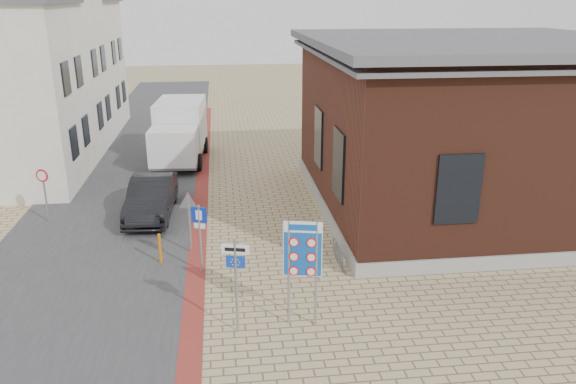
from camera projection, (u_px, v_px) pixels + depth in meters
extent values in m
plane|color=tan|center=(264.00, 300.00, 16.17)|extent=(120.00, 120.00, 0.00)
cube|color=#38383A|center=(137.00, 162.00, 29.60)|extent=(7.00, 60.00, 0.02)
cube|color=maroon|center=(202.00, 190.00, 25.31)|extent=(0.60, 40.00, 0.02)
cube|color=gray|center=(462.00, 198.00, 23.69)|extent=(12.15, 12.15, 0.50)
cube|color=#4E2519|center=(471.00, 122.00, 22.62)|extent=(12.00, 12.00, 6.00)
cube|color=#535358|center=(479.00, 41.00, 21.59)|extent=(13.00, 13.00, 0.30)
cube|color=#535358|center=(478.00, 52.00, 21.72)|extent=(12.70, 12.70, 0.15)
cube|color=black|center=(339.00, 165.00, 19.35)|extent=(0.12, 1.60, 2.40)
cube|color=black|center=(319.00, 137.00, 23.09)|extent=(0.12, 1.60, 2.40)
cube|color=black|center=(458.00, 189.00, 16.86)|extent=(1.40, 0.12, 2.20)
cube|color=black|center=(74.00, 143.00, 24.71)|extent=(0.10, 1.10, 1.40)
cube|color=black|center=(86.00, 130.00, 26.96)|extent=(0.10, 1.10, 1.40)
cube|color=black|center=(66.00, 78.00, 23.79)|extent=(0.10, 1.10, 1.40)
cube|color=black|center=(79.00, 71.00, 26.04)|extent=(0.10, 1.10, 1.40)
cube|color=white|center=(33.00, 73.00, 30.33)|extent=(7.00, 6.00, 8.80)
cube|color=black|center=(100.00, 116.00, 30.33)|extent=(0.10, 1.10, 1.40)
cube|color=black|center=(108.00, 107.00, 32.58)|extent=(0.10, 1.10, 1.40)
cube|color=black|center=(94.00, 63.00, 29.41)|extent=(0.10, 1.10, 1.40)
cube|color=black|center=(103.00, 58.00, 31.66)|extent=(0.10, 1.10, 1.40)
cube|color=white|center=(62.00, 67.00, 36.08)|extent=(7.00, 6.00, 8.00)
cube|color=black|center=(118.00, 97.00, 35.96)|extent=(0.10, 1.10, 1.40)
cube|color=black|center=(124.00, 91.00, 38.21)|extent=(0.10, 1.10, 1.40)
cube|color=black|center=(114.00, 52.00, 35.04)|extent=(0.10, 1.10, 1.40)
cube|color=black|center=(120.00, 49.00, 37.29)|extent=(0.10, 1.10, 1.40)
torus|color=slate|center=(342.00, 262.00, 17.89)|extent=(0.04, 0.60, 0.60)
torus|color=slate|center=(340.00, 258.00, 18.17)|extent=(0.04, 0.60, 0.60)
torus|color=slate|center=(338.00, 254.00, 18.45)|extent=(0.04, 0.60, 0.60)
torus|color=slate|center=(337.00, 250.00, 18.73)|extent=(0.04, 0.60, 0.60)
torus|color=slate|center=(335.00, 246.00, 19.01)|extent=(0.04, 0.60, 0.60)
cube|color=slate|center=(338.00, 261.00, 18.53)|extent=(0.08, 1.60, 0.04)
imported|color=black|center=(151.00, 197.00, 22.22)|extent=(1.79, 4.66, 1.52)
cube|color=slate|center=(180.00, 152.00, 29.68)|extent=(2.69, 6.00, 0.27)
cube|color=white|center=(174.00, 146.00, 27.45)|extent=(2.40, 2.00, 1.74)
cube|color=black|center=(171.00, 144.00, 26.58)|extent=(2.06, 0.23, 0.87)
cube|color=white|center=(181.00, 122.00, 30.14)|extent=(2.66, 4.07, 2.39)
cylinder|color=black|center=(153.00, 163.00, 28.01)|extent=(0.33, 0.88, 0.87)
cylinder|color=black|center=(199.00, 162.00, 28.11)|extent=(0.33, 0.88, 0.87)
cylinder|color=black|center=(164.00, 145.00, 31.28)|extent=(0.33, 0.88, 0.87)
cylinder|color=black|center=(205.00, 145.00, 31.39)|extent=(0.33, 0.88, 0.87)
cylinder|color=gray|center=(289.00, 274.00, 14.57)|extent=(0.07, 0.07, 2.95)
cylinder|color=gray|center=(316.00, 275.00, 14.50)|extent=(0.07, 0.07, 2.95)
cube|color=white|center=(303.00, 249.00, 14.30)|extent=(0.99, 0.26, 1.51)
cube|color=#0E4CAF|center=(303.00, 249.00, 14.30)|extent=(0.95, 0.26, 1.47)
cube|color=white|center=(303.00, 227.00, 14.10)|extent=(0.95, 0.26, 0.28)
cylinder|color=gray|center=(236.00, 286.00, 14.24)|extent=(0.07, 0.07, 2.64)
cube|color=white|center=(235.00, 249.00, 13.90)|extent=(0.70, 0.21, 0.25)
cube|color=#0F38B7|center=(236.00, 262.00, 14.01)|extent=(0.48, 0.16, 0.32)
cylinder|color=gray|center=(200.00, 239.00, 17.47)|extent=(0.07, 0.07, 2.26)
cube|color=#0E27A8|center=(199.00, 215.00, 17.20)|extent=(0.48, 0.22, 0.50)
cube|color=white|center=(200.00, 226.00, 17.32)|extent=(0.35, 0.17, 0.16)
cylinder|color=gray|center=(190.00, 224.00, 18.86)|extent=(0.07, 0.07, 2.08)
cylinder|color=gray|center=(45.00, 196.00, 21.45)|extent=(0.07, 0.07, 2.13)
cylinder|color=red|center=(42.00, 175.00, 21.18)|extent=(0.49, 0.20, 0.50)
cylinder|color=orange|center=(160.00, 249.00, 18.26)|extent=(0.11, 0.11, 1.03)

